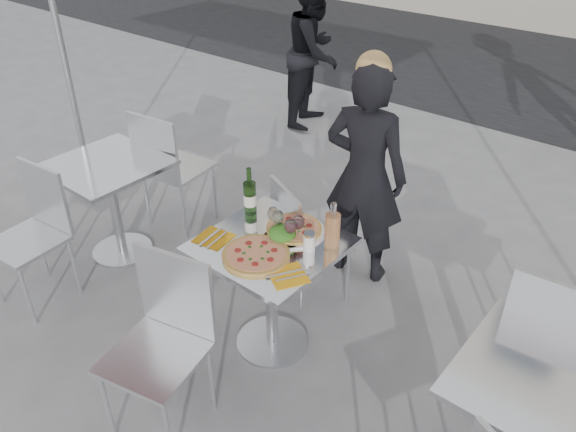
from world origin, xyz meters
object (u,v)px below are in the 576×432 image
Objects in this scene: salad_plate at (282,235)px; wineglass_red_b at (298,223)px; side_table_left at (111,190)px; wineglass_white_a at (273,215)px; side_chair_rfar at (552,337)px; woman_diner at (365,176)px; main_table at (271,273)px; side_chair_lfar at (167,162)px; chair_near at (165,331)px; sugar_shaker at (309,241)px; pizza_far at (294,229)px; wine_bottle at (250,196)px; pizza_near at (256,254)px; wineglass_white_b at (278,218)px; wineglass_red_a at (290,227)px; chair_far at (301,235)px; pedestrian_a at (314,52)px; napkin_left at (214,238)px; napkin_right at (288,275)px; side_table_right at (541,415)px; side_chair_lnear at (36,224)px; carafe at (332,231)px.

wineglass_red_b reaches higher than salad_plate.
wineglass_white_a is at bearing 3.88° from side_table_left.
salad_plate is (-1.36, -0.39, 0.21)m from side_chair_rfar.
main_table is at bearing 78.91° from woman_diner.
salad_plate is (1.49, -0.42, 0.20)m from side_chair_lfar.
chair_near reaches higher than sugar_shaker.
wineglass_white_a reaches higher than pizza_far.
pizza_near is at bearing -43.51° from wine_bottle.
wineglass_white_b is 0.11m from wineglass_red_a.
pedestrian_a reaches higher than chair_far.
napkin_left is at bearing -174.98° from pizza_near.
sugar_shaker reaches higher than main_table.
wineglass_white_a is (-0.06, 0.10, 0.32)m from main_table.
napkin_right is at bearing -41.95° from wineglass_white_b.
sugar_shaker is at bearing 157.99° from chair_far.
chair_near is 0.89m from pizza_far.
chair_far is 0.52m from wineglass_red_b.
main_table is 2.13× the size of pizza_far.
side_chair_rfar is (1.53, 0.01, 0.06)m from chair_far.
chair_near is 1.81m from side_chair_lfar.
pizza_near is 2.28× the size of wineglass_red_b.
wineglass_red_a is at bearing -60.12° from pizza_far.
wine_bottle is 2.76× the size of sugar_shaker.
napkin_right is (-1.24, -0.16, 0.21)m from side_table_right.
side_table_right is 4.50m from pedestrian_a.
salad_plate is (1.53, 0.64, 0.24)m from side_chair_lnear.
pizza_far is at bearing 143.95° from wineglass_red_b.
wineglass_white_a is at bearing 74.82° from woman_diner.
sugar_shaker reaches higher than side_table_right.
side_chair_lfar is at bearing 169.53° from carafe.
side_table_right is at bearing -3.34° from wineglass_white_b.
pedestrian_a reaches higher than side_chair_lfar.
wineglass_red_b is (1.60, 0.12, 0.32)m from side_table_left.
side_chair_lnear is 1.77m from wineglass_red_b.
wineglass_red_a is at bearing 71.04° from pizza_near.
woman_diner reaches higher than sugar_shaker.
pizza_near is 0.45m from wine_bottle.
chair_near is 4.34× the size of salad_plate.
chair_far is 0.56m from sugar_shaker.
pedestrian_a is 3.36m from pizza_far.
side_chair_lnear is 8.57× the size of sugar_shaker.
wineglass_red_a is (1.55, -0.42, 0.28)m from side_chair_lfar.
wineglass_white_a is (1.44, 0.10, 0.32)m from side_table_left.
pedestrian_a is 3.20m from wine_bottle.
side_chair_lnear is 1.65m from wineglass_white_b.
chair_far is at bearing 64.52° from woman_diner.
wineglass_red_a reaches higher than napkin_right.
side_chair_lfar is 1.06m from side_chair_lnear.
wineglass_white_b is 1.00× the size of wineglass_red_b.
wine_bottle is (-0.33, 0.10, 0.08)m from salad_plate.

